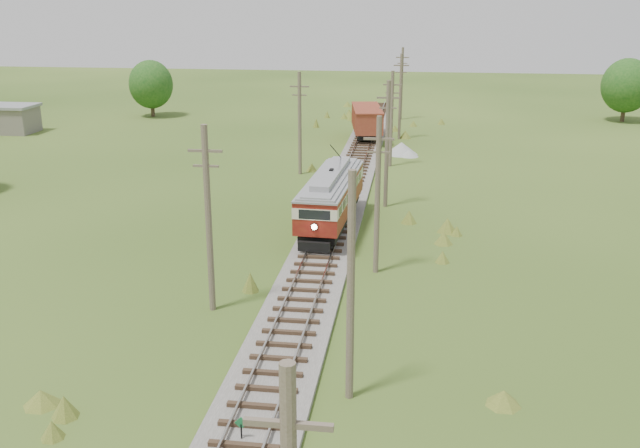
# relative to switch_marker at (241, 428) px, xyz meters

# --- Properties ---
(railbed_main) EXTENTS (3.60, 96.00, 0.57)m
(railbed_main) POSITION_rel_switch_marker_xyz_m (0.20, 32.50, -0.44)
(railbed_main) COLOR #605B54
(railbed_main) RESTS_ON ground
(switch_marker) EXTENTS (0.45, 0.06, 1.08)m
(switch_marker) POSITION_rel_switch_marker_xyz_m (0.00, 0.00, 0.00)
(switch_marker) COLOR black
(switch_marker) RESTS_ON ground
(streetcar) EXTENTS (3.22, 11.47, 5.20)m
(streetcar) POSITION_rel_switch_marker_xyz_m (0.20, 23.39, 1.83)
(streetcar) COLOR black
(streetcar) RESTS_ON ground
(gondola) EXTENTS (4.02, 9.01, 2.89)m
(gondola) POSITION_rel_switch_marker_xyz_m (0.20, 54.57, 1.49)
(gondola) COLOR black
(gondola) RESTS_ON ground
(gravel_pile) EXTENTS (3.23, 3.42, 1.17)m
(gravel_pile) POSITION_rel_switch_marker_xyz_m (4.18, 47.59, -0.08)
(gravel_pile) COLOR gray
(gravel_pile) RESTS_ON ground
(utility_pole_r_1) EXTENTS (0.30, 0.30, 8.80)m
(utility_pole_r_1) POSITION_rel_switch_marker_xyz_m (3.30, 3.50, 3.77)
(utility_pole_r_1) COLOR brown
(utility_pole_r_1) RESTS_ON ground
(utility_pole_r_2) EXTENTS (1.60, 0.30, 8.60)m
(utility_pole_r_2) POSITION_rel_switch_marker_xyz_m (3.50, 16.50, 3.79)
(utility_pole_r_2) COLOR brown
(utility_pole_r_2) RESTS_ON ground
(utility_pole_r_3) EXTENTS (1.60, 0.30, 9.00)m
(utility_pole_r_3) POSITION_rel_switch_marker_xyz_m (3.40, 29.50, 3.99)
(utility_pole_r_3) COLOR brown
(utility_pole_r_3) RESTS_ON ground
(utility_pole_r_4) EXTENTS (1.60, 0.30, 8.40)m
(utility_pole_r_4) POSITION_rel_switch_marker_xyz_m (3.20, 42.50, 3.69)
(utility_pole_r_4) COLOR brown
(utility_pole_r_4) RESTS_ON ground
(utility_pole_r_5) EXTENTS (1.60, 0.30, 8.90)m
(utility_pole_r_5) POSITION_rel_switch_marker_xyz_m (3.60, 55.50, 3.94)
(utility_pole_r_5) COLOR brown
(utility_pole_r_5) RESTS_ON ground
(utility_pole_r_6) EXTENTS (1.60, 0.30, 8.70)m
(utility_pole_r_6) POSITION_rel_switch_marker_xyz_m (3.40, 68.50, 3.84)
(utility_pole_r_6) COLOR brown
(utility_pole_r_6) RESTS_ON ground
(utility_pole_l_a) EXTENTS (1.60, 0.30, 9.00)m
(utility_pole_l_a) POSITION_rel_switch_marker_xyz_m (-4.00, 10.50, 3.99)
(utility_pole_l_a) COLOR brown
(utility_pole_l_a) RESTS_ON ground
(utility_pole_l_b) EXTENTS (1.60, 0.30, 8.60)m
(utility_pole_l_b) POSITION_rel_switch_marker_xyz_m (-4.30, 38.50, 3.79)
(utility_pole_l_b) COLOR brown
(utility_pole_l_b) RESTS_ON ground
(tree_mid_a) EXTENTS (5.46, 5.46, 7.03)m
(tree_mid_a) POSITION_rel_switch_marker_xyz_m (-27.80, 66.50, 3.39)
(tree_mid_a) COLOR #38281C
(tree_mid_a) RESTS_ON ground
(tree_mid_b) EXTENTS (5.88, 5.88, 7.57)m
(tree_mid_b) POSITION_rel_switch_marker_xyz_m (30.20, 70.50, 3.70)
(tree_mid_b) COLOR #38281C
(tree_mid_b) RESTS_ON ground
(shed) EXTENTS (6.40, 4.40, 3.10)m
(shed) POSITION_rel_switch_marker_xyz_m (-39.80, 53.50, 0.94)
(shed) COLOR slate
(shed) RESTS_ON ground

